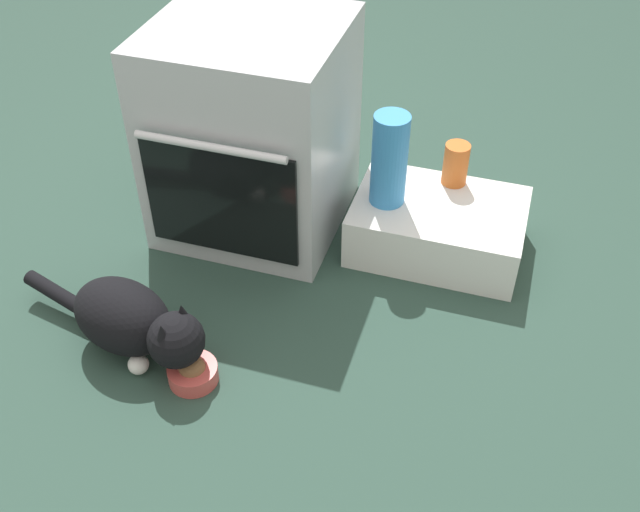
% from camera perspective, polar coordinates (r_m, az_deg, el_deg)
% --- Properties ---
extents(ground, '(8.00, 8.00, 0.00)m').
position_cam_1_polar(ground, '(2.26, -7.25, -3.62)').
color(ground, '#284238').
extents(oven, '(0.56, 0.59, 0.68)m').
position_cam_1_polar(oven, '(2.38, -5.19, 9.54)').
color(oven, '#B7BABF').
rests_on(oven, ground).
extents(pantry_cabinet, '(0.53, 0.37, 0.17)m').
position_cam_1_polar(pantry_cabinet, '(2.41, 8.99, 2.23)').
color(pantry_cabinet, white).
rests_on(pantry_cabinet, ground).
extents(food_bowl, '(0.14, 0.14, 0.08)m').
position_cam_1_polar(food_bowl, '(2.05, -9.71, -8.75)').
color(food_bowl, '#C64C47').
rests_on(food_bowl, ground).
extents(cat, '(0.64, 0.27, 0.22)m').
position_cam_1_polar(cat, '(2.09, -14.14, -4.86)').
color(cat, black).
rests_on(cat, ground).
extents(water_bottle, '(0.11, 0.11, 0.30)m').
position_cam_1_polar(water_bottle, '(2.27, 5.34, 7.34)').
color(water_bottle, '#388CD1').
rests_on(water_bottle, pantry_cabinet).
extents(sauce_jar, '(0.08, 0.08, 0.14)m').
position_cam_1_polar(sauce_jar, '(2.42, 10.35, 6.94)').
color(sauce_jar, '#D16023').
rests_on(sauce_jar, pantry_cabinet).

